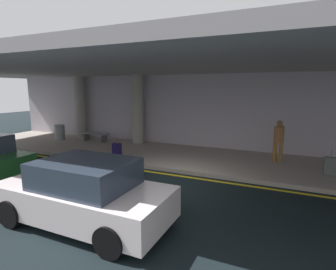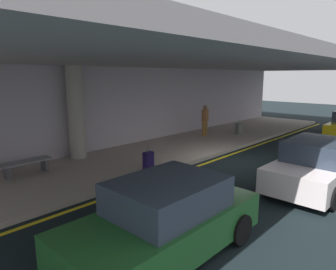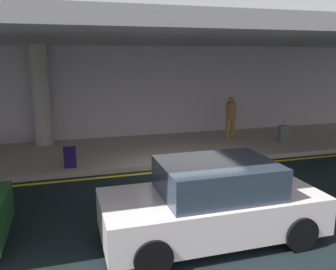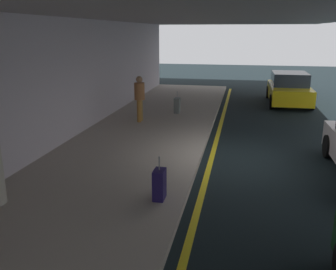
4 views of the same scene
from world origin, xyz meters
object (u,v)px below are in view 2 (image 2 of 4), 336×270
(car_white, at_px, (316,166))
(support_column_left_mid, at_px, (76,113))
(bench_metal, at_px, (26,165))
(car_dark_green, at_px, (165,220))
(suitcase_upright_primary, at_px, (148,160))
(suitcase_upright_secondary, at_px, (239,129))
(traveler_with_luggage, at_px, (205,118))

(car_white, bearing_deg, support_column_left_mid, 109.28)
(support_column_left_mid, bearing_deg, bench_metal, -162.90)
(car_dark_green, height_order, suitcase_upright_primary, car_dark_green)
(car_dark_green, bearing_deg, support_column_left_mid, 74.74)
(support_column_left_mid, distance_m, suitcase_upright_primary, 3.67)
(support_column_left_mid, height_order, suitcase_upright_primary, support_column_left_mid)
(car_white, height_order, suitcase_upright_secondary, car_white)
(suitcase_upright_primary, distance_m, bench_metal, 4.08)
(traveler_with_luggage, height_order, suitcase_upright_primary, traveler_with_luggage)
(car_white, bearing_deg, traveler_with_luggage, 57.91)
(suitcase_upright_secondary, relative_size, bench_metal, 0.56)
(suitcase_upright_primary, bearing_deg, bench_metal, 160.50)
(car_dark_green, xyz_separation_m, bench_metal, (-0.01, 6.39, -0.21))
(car_dark_green, height_order, bench_metal, car_dark_green)
(car_dark_green, distance_m, suitcase_upright_secondary, 12.32)
(car_white, bearing_deg, suitcase_upright_secondary, 43.30)
(traveler_with_luggage, height_order, bench_metal, traveler_with_luggage)
(car_white, bearing_deg, bench_metal, 124.67)
(suitcase_upright_secondary, distance_m, bench_metal, 11.36)
(support_column_left_mid, xyz_separation_m, suitcase_upright_secondary, (8.91, -2.14, -1.51))
(car_dark_green, bearing_deg, car_white, -6.01)
(support_column_left_mid, relative_size, suitcase_upright_secondary, 4.06)
(car_dark_green, distance_m, car_white, 5.79)
(car_white, relative_size, traveler_with_luggage, 2.44)
(support_column_left_mid, relative_size, suitcase_upright_primary, 4.06)
(suitcase_upright_primary, bearing_deg, suitcase_upright_secondary, 25.98)
(support_column_left_mid, height_order, car_white, support_column_left_mid)
(support_column_left_mid, distance_m, car_white, 8.80)
(traveler_with_luggage, xyz_separation_m, bench_metal, (-9.55, 0.31, -0.61))
(support_column_left_mid, height_order, suitcase_upright_secondary, support_column_left_mid)
(car_white, height_order, bench_metal, car_white)
(support_column_left_mid, bearing_deg, suitcase_upright_primary, -75.08)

